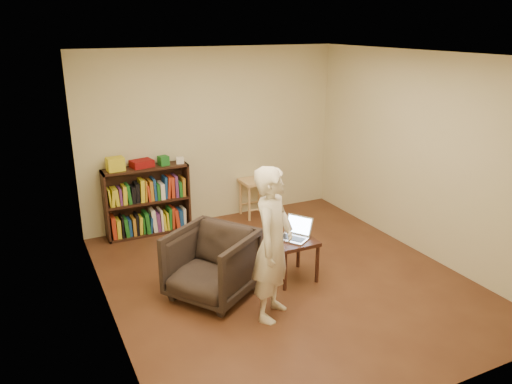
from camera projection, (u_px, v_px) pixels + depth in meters
name	position (u px, v px, depth m)	size (l,w,h in m)	color
floor	(284.00, 279.00, 5.98)	(4.50, 4.50, 0.00)	#452416
ceiling	(289.00, 55.00, 5.14)	(4.50, 4.50, 0.00)	white
wall_back	(213.00, 136.00, 7.48)	(4.00, 4.00, 0.00)	beige
wall_left	(103.00, 202.00, 4.73)	(4.50, 4.50, 0.00)	beige
wall_right	(422.00, 156.00, 6.39)	(4.50, 4.50, 0.00)	beige
bookshelf	(147.00, 204.00, 7.17)	(1.20, 0.30, 1.00)	black
box_yellow	(115.00, 164.00, 6.77)	(0.23, 0.17, 0.19)	yellow
red_cloth	(142.00, 163.00, 6.97)	(0.30, 0.22, 0.10)	maroon
box_green	(163.00, 161.00, 7.05)	(0.13, 0.13, 0.13)	#1B6721
box_white	(180.00, 160.00, 7.15)	(0.11, 0.11, 0.09)	white
stool	(254.00, 187.00, 7.79)	(0.41, 0.41, 0.60)	tan
armchair	(212.00, 264.00, 5.50)	(0.83, 0.85, 0.78)	#2F231F
side_table	(292.00, 246.00, 5.87)	(0.50, 0.50, 0.51)	black
laptop	(295.00, 233.00, 5.87)	(0.45, 0.45, 0.24)	#BBBABF
person	(273.00, 244.00, 5.00)	(0.59, 0.39, 1.62)	beige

